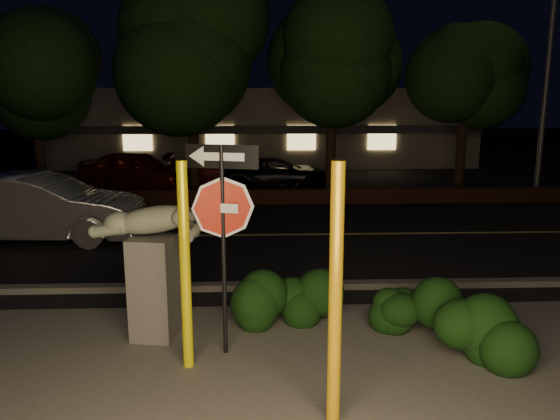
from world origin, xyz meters
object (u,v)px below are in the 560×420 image
(signpost, at_px, (223,208))
(parked_car_dark, at_px, (277,174))
(parked_car_red, at_px, (136,170))
(yellow_pole_left, at_px, (185,268))
(streetlight, at_px, (546,31))
(silver_sedan, at_px, (40,208))
(sculpture, at_px, (155,255))
(yellow_pole_right, at_px, (335,299))
(parked_car_darkred, at_px, (224,170))

(signpost, distance_m, parked_car_dark, 14.16)
(parked_car_dark, bearing_deg, parked_car_red, 86.14)
(yellow_pole_left, height_order, streetlight, streetlight)
(silver_sedan, height_order, parked_car_red, silver_sedan)
(signpost, xyz_separation_m, streetlight, (10.43, 11.96, 3.69))
(parked_car_dark, bearing_deg, sculpture, 167.88)
(silver_sedan, xyz_separation_m, parked_car_red, (0.74, 7.72, -0.08))
(sculpture, xyz_separation_m, streetlight, (11.48, 11.39, 4.50))
(yellow_pole_right, height_order, signpost, signpost)
(streetlight, relative_size, parked_car_darkred, 2.06)
(sculpture, relative_size, parked_car_dark, 0.48)
(silver_sedan, bearing_deg, parked_car_darkred, -23.77)
(parked_car_red, height_order, parked_car_dark, parked_car_red)
(signpost, height_order, sculpture, signpost)
(signpost, relative_size, streetlight, 0.31)
(parked_car_dark, bearing_deg, yellow_pole_left, 170.74)
(yellow_pole_left, distance_m, sculpture, 1.11)
(streetlight, height_order, parked_car_dark, streetlight)
(silver_sedan, bearing_deg, parked_car_red, -2.93)
(streetlight, bearing_deg, parked_car_darkred, 150.89)
(signpost, relative_size, silver_sedan, 0.58)
(signpost, bearing_deg, parked_car_dark, 98.31)
(sculpture, height_order, silver_sedan, sculpture)
(silver_sedan, distance_m, parked_car_dark, 9.84)
(sculpture, bearing_deg, yellow_pole_right, -34.94)
(yellow_pole_left, distance_m, yellow_pole_right, 2.26)
(yellow_pole_left, height_order, sculpture, yellow_pole_left)
(sculpture, height_order, parked_car_red, sculpture)
(signpost, height_order, streetlight, streetlight)
(silver_sedan, xyz_separation_m, parked_car_dark, (6.27, 7.58, -0.23))
(silver_sedan, relative_size, parked_car_dark, 1.16)
(streetlight, bearing_deg, yellow_pole_left, -146.41)
(yellow_pole_left, xyz_separation_m, parked_car_red, (-3.81, 14.54, -0.64))
(yellow_pole_right, bearing_deg, signpost, 126.20)
(yellow_pole_right, relative_size, parked_car_dark, 0.67)
(parked_car_red, bearing_deg, sculpture, -146.51)
(yellow_pole_left, distance_m, signpost, 0.94)
(parked_car_darkred, bearing_deg, streetlight, -106.11)
(yellow_pole_right, distance_m, parked_car_darkred, 16.76)
(signpost, distance_m, sculpture, 1.45)
(signpost, relative_size, parked_car_dark, 0.67)
(yellow_pole_left, distance_m, parked_car_red, 15.05)
(signpost, xyz_separation_m, parked_car_red, (-4.30, 14.17, -1.35))
(yellow_pole_left, distance_m, parked_car_dark, 14.53)
(parked_car_red, height_order, parked_car_darkred, parked_car_red)
(streetlight, xyz_separation_m, parked_car_red, (-14.72, 2.21, -5.04))
(parked_car_darkred, bearing_deg, sculpture, 177.45)
(sculpture, bearing_deg, parked_car_red, 113.40)
(yellow_pole_right, bearing_deg, yellow_pole_left, 141.83)
(streetlight, xyz_separation_m, parked_car_dark, (-9.19, 2.07, -5.19))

